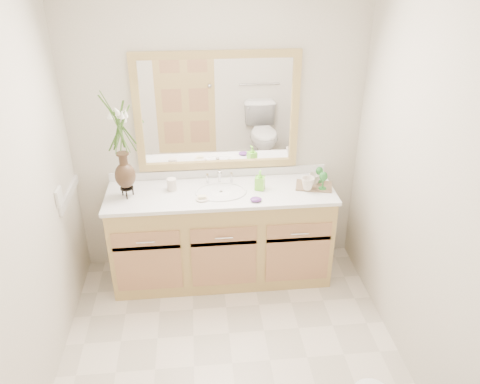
{
  "coord_description": "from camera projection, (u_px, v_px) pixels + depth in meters",
  "views": [
    {
      "loc": [
        -0.18,
        -2.33,
        2.58
      ],
      "look_at": [
        0.12,
        0.65,
        1.01
      ],
      "focal_mm": 35.0,
      "sensor_mm": 36.0,
      "label": 1
    }
  ],
  "objects": [
    {
      "name": "soap_dish",
      "position": [
        202.0,
        198.0,
        3.64
      ],
      "size": [
        0.11,
        0.11,
        0.03
      ],
      "color": "beige",
      "rests_on": "counter"
    },
    {
      "name": "tumbler",
      "position": [
        172.0,
        184.0,
        3.77
      ],
      "size": [
        0.08,
        0.08,
        0.1
      ],
      "primitive_type": "cylinder",
      "color": "beige",
      "rests_on": "counter"
    },
    {
      "name": "floor",
      "position": [
        232.0,
        363.0,
        3.27
      ],
      "size": [
        2.6,
        2.6,
        0.0
      ],
      "primitive_type": "plane",
      "color": "silver",
      "rests_on": "ground"
    },
    {
      "name": "switch_plate",
      "position": [
        59.0,
        196.0,
        3.38
      ],
      "size": [
        0.02,
        0.12,
        0.12
      ],
      "primitive_type": "cube",
      "color": "white",
      "rests_on": "wall_left"
    },
    {
      "name": "vanity",
      "position": [
        222.0,
        236.0,
        3.97
      ],
      "size": [
        1.8,
        0.55,
        0.8
      ],
      "color": "tan",
      "rests_on": "floor"
    },
    {
      "name": "sink",
      "position": [
        221.0,
        198.0,
        3.78
      ],
      "size": [
        0.38,
        0.34,
        0.23
      ],
      "color": "white",
      "rests_on": "counter"
    },
    {
      "name": "tray",
      "position": [
        314.0,
        186.0,
        3.84
      ],
      "size": [
        0.33,
        0.26,
        0.01
      ],
      "primitive_type": "cube",
      "rotation": [
        0.0,
        0.0,
        -0.25
      ],
      "color": "brown",
      "rests_on": "counter"
    },
    {
      "name": "mirror",
      "position": [
        217.0,
        112.0,
        3.74
      ],
      "size": [
        1.32,
        0.04,
        0.97
      ],
      "color": "white",
      "rests_on": "wall_back"
    },
    {
      "name": "purple_dish",
      "position": [
        256.0,
        199.0,
        3.62
      ],
      "size": [
        0.1,
        0.08,
        0.03
      ],
      "primitive_type": "ellipsoid",
      "rotation": [
        0.0,
        0.0,
        -0.14
      ],
      "color": "#59297B",
      "rests_on": "counter"
    },
    {
      "name": "wall_right",
      "position": [
        429.0,
        205.0,
        2.81
      ],
      "size": [
        0.02,
        2.6,
        2.4
      ],
      "primitive_type": "cube",
      "color": "silver",
      "rests_on": "floor"
    },
    {
      "name": "counter",
      "position": [
        221.0,
        193.0,
        3.78
      ],
      "size": [
        1.84,
        0.57,
        0.03
      ],
      "primitive_type": "cube",
      "color": "white",
      "rests_on": "vanity"
    },
    {
      "name": "mug_left",
      "position": [
        308.0,
        183.0,
        3.75
      ],
      "size": [
        0.13,
        0.13,
        0.11
      ],
      "primitive_type": "imported",
      "rotation": [
        0.0,
        0.0,
        -0.3
      ],
      "color": "beige",
      "rests_on": "tray"
    },
    {
      "name": "goblet_back",
      "position": [
        319.0,
        172.0,
        3.85
      ],
      "size": [
        0.06,
        0.06,
        0.14
      ],
      "color": "#246E29",
      "rests_on": "tray"
    },
    {
      "name": "wall_left",
      "position": [
        16.0,
        226.0,
        2.6
      ],
      "size": [
        0.02,
        2.6,
        2.4
      ],
      "primitive_type": "cube",
      "color": "silver",
      "rests_on": "floor"
    },
    {
      "name": "flower_vase",
      "position": [
        120.0,
        134.0,
        3.45
      ],
      "size": [
        0.19,
        0.19,
        0.77
      ],
      "rotation": [
        0.0,
        0.0,
        -0.22
      ],
      "color": "black",
      "rests_on": "counter"
    },
    {
      "name": "soap_bottle",
      "position": [
        260.0,
        181.0,
        3.77
      ],
      "size": [
        0.09,
        0.09,
        0.15
      ],
      "primitive_type": "imported",
      "rotation": [
        0.0,
        0.0,
        -0.37
      ],
      "color": "#77E536",
      "rests_on": "counter"
    },
    {
      "name": "goblet_front",
      "position": [
        323.0,
        177.0,
        3.73
      ],
      "size": [
        0.07,
        0.07,
        0.15
      ],
      "color": "#246E29",
      "rests_on": "tray"
    },
    {
      "name": "mug_right",
      "position": [
        315.0,
        178.0,
        3.84
      ],
      "size": [
        0.11,
        0.1,
        0.09
      ],
      "primitive_type": "imported",
      "rotation": [
        0.0,
        0.0,
        0.18
      ],
      "color": "beige",
      "rests_on": "tray"
    },
    {
      "name": "wall_back",
      "position": [
        218.0,
        136.0,
        3.85
      ],
      "size": [
        2.4,
        0.02,
        2.4
      ],
      "primitive_type": "cube",
      "color": "silver",
      "rests_on": "floor"
    }
  ]
}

